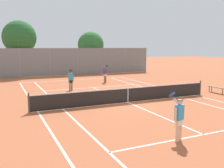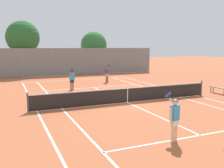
# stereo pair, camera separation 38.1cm
# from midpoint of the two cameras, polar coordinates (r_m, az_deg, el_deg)

# --- Properties ---
(ground_plane) EXTENTS (120.00, 120.00, 0.00)m
(ground_plane) POSITION_cam_midpoint_polar(r_m,az_deg,el_deg) (15.78, 2.94, -4.23)
(ground_plane) COLOR #B25B38
(court_line_markings) EXTENTS (11.10, 23.90, 0.01)m
(court_line_markings) POSITION_cam_midpoint_polar(r_m,az_deg,el_deg) (15.78, 2.94, -4.22)
(court_line_markings) COLOR silver
(court_line_markings) RESTS_ON ground
(tennis_net) EXTENTS (12.00, 0.10, 1.07)m
(tennis_net) POSITION_cam_midpoint_polar(r_m,az_deg,el_deg) (15.68, 2.96, -2.42)
(tennis_net) COLOR #474C47
(tennis_net) RESTS_ON ground
(player_near_side) EXTENTS (0.51, 0.85, 1.77)m
(player_near_side) POSITION_cam_midpoint_polar(r_m,az_deg,el_deg) (9.51, 13.91, -7.30)
(player_near_side) COLOR beige
(player_near_side) RESTS_ON ground
(player_far_left) EXTENTS (0.54, 0.84, 1.77)m
(player_far_left) POSITION_cam_midpoint_polar(r_m,az_deg,el_deg) (20.26, -9.95, 1.14)
(player_far_left) COLOR #936B4C
(player_far_left) RESTS_ON ground
(player_far_right) EXTENTS (0.47, 0.87, 1.77)m
(player_far_right) POSITION_cam_midpoint_polar(r_m,az_deg,el_deg) (24.62, -2.01, 2.55)
(player_far_right) COLOR #936B4C
(player_far_right) RESTS_ON ground
(courtside_bench) EXTENTS (0.36, 1.50, 0.47)m
(courtside_bench) POSITION_cam_midpoint_polar(r_m,az_deg,el_deg) (20.41, 22.39, -0.79)
(courtside_bench) COLOR olive
(courtside_bench) RESTS_ON ground
(back_fence) EXTENTS (23.63, 0.08, 3.34)m
(back_fence) POSITION_cam_midpoint_polar(r_m,az_deg,el_deg) (31.08, -11.33, 5.00)
(back_fence) COLOR gray
(back_fence) RESTS_ON ground
(tree_behind_left) EXTENTS (3.97, 3.97, 6.58)m
(tree_behind_left) POSITION_cam_midpoint_polar(r_m,az_deg,el_deg) (32.23, -20.71, 9.80)
(tree_behind_left) COLOR brown
(tree_behind_left) RESTS_ON ground
(tree_behind_right) EXTENTS (3.56, 3.56, 5.53)m
(tree_behind_right) POSITION_cam_midpoint_polar(r_m,az_deg,el_deg) (34.67, -5.32, 8.73)
(tree_behind_right) COLOR brown
(tree_behind_right) RESTS_ON ground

